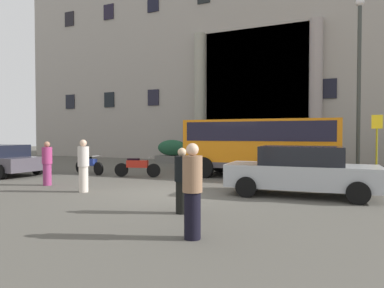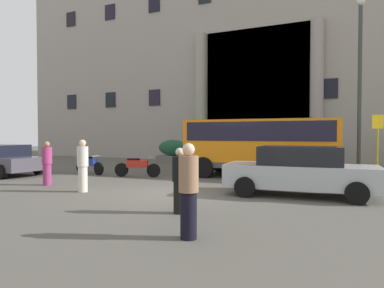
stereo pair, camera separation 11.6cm
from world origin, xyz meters
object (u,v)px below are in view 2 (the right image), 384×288
Objects in this scene: pedestrian_child_trailing at (83,166)px; lamppost_plaza_centre at (360,73)px; pedestrian_woman_dark_dress at (189,191)px; hedge_planter_far_west at (295,154)px; pedestrian_man_red_shirt at (47,163)px; hedge_planter_far_east at (233,153)px; bus_stop_sign at (377,139)px; motorcycle_far_end at (319,175)px; scooter_by_planter at (136,167)px; hedge_planter_entrance_left at (173,152)px; parked_hatchback_near at (300,171)px; pedestrian_woman_with_bag at (180,181)px; white_taxi_kerbside at (0,159)px; orange_minibus at (262,143)px; motorcycle_near_kerb at (89,164)px.

lamppost_plaza_centre is (8.26, 9.77, 3.97)m from pedestrian_child_trailing.
lamppost_plaza_centre is at bearing 164.36° from pedestrian_woman_dark_dress.
pedestrian_man_red_shirt is (-7.29, -11.03, 0.05)m from hedge_planter_far_west.
pedestrian_woman_dark_dress reaches higher than hedge_planter_far_east.
bus_stop_sign is at bearing -63.39° from lamppost_plaza_centre.
hedge_planter_far_west reaches higher than hedge_planter_far_east.
scooter_by_planter is (-7.59, -0.05, 0.00)m from motorcycle_far_end.
pedestrian_woman_dark_dress is (6.00, -7.22, 0.41)m from scooter_by_planter.
hedge_planter_far_east is at bearing 111.07° from motorcycle_far_end.
hedge_planter_entrance_left reaches higher than parked_hatchback_near.
pedestrian_woman_dark_dress is (8.10, -14.60, 0.14)m from hedge_planter_entrance_left.
motorcycle_far_end is at bearing -62.70° from pedestrian_woman_with_bag.
white_taxi_kerbside is 13.19m from pedestrian_woman_dark_dress.
bus_stop_sign reaches higher than pedestrian_woman_dark_dress.
parked_hatchback_near reaches higher than motorcycle_far_end.
lamppost_plaza_centre is at bearing 30.51° from white_taxi_kerbside.
parked_hatchback_near is 6.92m from pedestrian_child_trailing.
pedestrian_man_red_shirt reaches higher than hedge_planter_far_west.
pedestrian_woman_dark_dress reaches higher than white_taxi_kerbside.
orange_minibus is 9.58m from pedestrian_woman_dark_dress.
bus_stop_sign is 1.75× the size of pedestrian_woman_with_bag.
hedge_planter_far_east is 0.94× the size of scooter_by_planter.
pedestrian_child_trailing reaches higher than pedestrian_man_red_shirt.
parked_hatchback_near is 2.25× the size of motorcycle_far_end.
motorcycle_far_end is 8.07m from pedestrian_child_trailing.
pedestrian_woman_with_bag is at bearing -93.30° from hedge_planter_far_west.
hedge_planter_entrance_left is at bearing 127.09° from motorcycle_far_end.
hedge_planter_entrance_left is 1.28× the size of pedestrian_child_trailing.
hedge_planter_far_west is 1.21× the size of pedestrian_child_trailing.
parked_hatchback_near is 8.74m from lamppost_plaza_centre.
white_taxi_kerbside is 2.73× the size of pedestrian_man_red_shirt.
hedge_planter_far_west is at bearing 37.90° from scooter_by_planter.
pedestrian_man_red_shirt is at bearing -145.41° from bus_stop_sign.
hedge_planter_far_east is (-3.64, -0.13, -0.04)m from hedge_planter_far_west.
motorcycle_far_end is (5.54, -7.38, -0.26)m from hedge_planter_far_east.
pedestrian_woman_with_bag is (7.04, -12.86, 0.05)m from hedge_planter_entrance_left.
pedestrian_child_trailing is at bearing -13.28° from white_taxi_kerbside.
pedestrian_man_red_shirt is (-7.59, 3.75, -0.06)m from pedestrian_woman_dark_dress.
pedestrian_woman_with_bag is (2.89, -12.92, 0.06)m from hedge_planter_far_east.
lamppost_plaza_centre is at bearing 17.37° from scooter_by_planter.
motorcycle_far_end is 1.25× the size of pedestrian_man_red_shirt.
scooter_by_planter is at bearing 4.84° from pedestrian_woman_with_bag.
motorcycle_near_kerb is at bearing -137.85° from hedge_planter_far_west.
white_taxi_kerbside is at bearing -136.98° from motorcycle_near_kerb.
hedge_planter_far_west is at bearing 178.33° from pedestrian_woman_dark_dress.
pedestrian_man_red_shirt reaches higher than motorcycle_far_end.
hedge_planter_entrance_left is 1.08× the size of motorcycle_far_end.
white_taxi_kerbside is at bearing -176.63° from scooter_by_planter.
white_taxi_kerbside is 0.53× the size of lamppost_plaza_centre.
orange_minibus is at bearing -138.88° from lamppost_plaza_centre.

